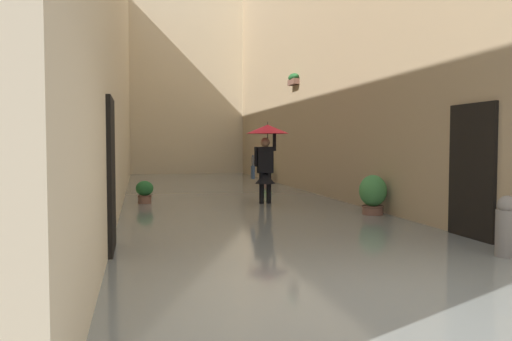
{
  "coord_description": "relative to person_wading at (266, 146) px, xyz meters",
  "views": [
    {
      "loc": [
        2.33,
        4.44,
        1.58
      ],
      "look_at": [
        -0.28,
        -7.05,
        0.96
      ],
      "focal_mm": 36.24,
      "sensor_mm": 36.0,
      "label": 1
    }
  ],
  "objects": [
    {
      "name": "mooring_bollard",
      "position": [
        -1.61,
        6.52,
        -1.06
      ],
      "size": [
        0.28,
        0.28,
        0.9
      ],
      "color": "slate",
      "rests_on": "ground_plane"
    },
    {
      "name": "potted_plant_far_right",
      "position": [
        2.93,
        -0.66,
        -1.14
      ],
      "size": [
        0.43,
        0.43,
        0.66
      ],
      "color": "brown",
      "rests_on": "ground_plane"
    },
    {
      "name": "building_facade_left",
      "position": [
        -2.9,
        -2.56,
        4.22
      ],
      "size": [
        2.04,
        24.85,
        11.46
      ],
      "color": "tan",
      "rests_on": "ground_plane"
    },
    {
      "name": "building_facade_right",
      "position": [
        4.36,
        -2.55,
        2.73
      ],
      "size": [
        2.04,
        24.85,
        8.48
      ],
      "color": "beige",
      "rests_on": "ground_plane"
    },
    {
      "name": "potted_plant_near_left",
      "position": [
        -1.68,
        2.43,
        -1.0
      ],
      "size": [
        0.57,
        0.57,
        0.93
      ],
      "color": "brown",
      "rests_on": "ground_plane"
    },
    {
      "name": "potted_plant_far_left",
      "position": [
        -1.69,
        -6.7,
        -1.11
      ],
      "size": [
        0.39,
        0.39,
        0.74
      ],
      "color": "brown",
      "rests_on": "ground_plane"
    },
    {
      "name": "flood_water",
      "position": [
        0.73,
        -2.56,
        -1.46
      ],
      "size": [
        6.26,
        26.85,
        0.1
      ],
      "primitive_type": "cube",
      "color": "slate",
      "rests_on": "ground_plane"
    },
    {
      "name": "building_facade_far",
      "position": [
        0.73,
        -13.89,
        3.62
      ],
      "size": [
        9.06,
        1.8,
        10.27
      ],
      "primitive_type": "cube",
      "color": "beige",
      "rests_on": "ground_plane"
    },
    {
      "name": "ground_plane",
      "position": [
        0.73,
        -2.56,
        -1.51
      ],
      "size": [
        60.0,
        60.0,
        0.0
      ],
      "primitive_type": "plane",
      "color": "slate"
    },
    {
      "name": "person_wading",
      "position": [
        0.0,
        0.0,
        0.0
      ],
      "size": [
        1.06,
        1.06,
        2.11
      ],
      "color": "black",
      "rests_on": "ground_plane"
    }
  ]
}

